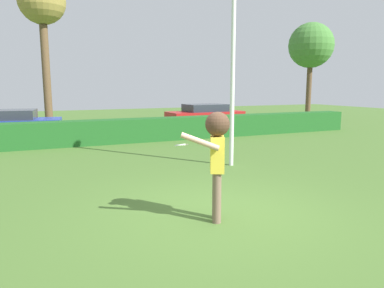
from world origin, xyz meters
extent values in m
plane|color=#486C2C|center=(0.00, 0.00, 0.00)|extent=(60.00, 60.00, 0.00)
cylinder|color=#7C614F|center=(-0.22, -0.39, 0.42)|extent=(0.14, 0.14, 0.84)
cylinder|color=#7C614F|center=(-0.14, -0.21, 0.42)|extent=(0.14, 0.14, 0.84)
cube|color=yellow|center=(-0.18, -0.30, 1.13)|extent=(0.36, 0.44, 0.58)
cylinder|color=#D6A385|center=(-0.53, -0.39, 1.37)|extent=(0.59, 0.35, 0.30)
cylinder|color=#D6A385|center=(-0.08, -0.08, 1.11)|extent=(0.09, 0.09, 0.62)
sphere|color=#D6A385|center=(-0.18, -0.30, 1.59)|extent=(0.22, 0.22, 0.22)
sphere|color=#473021|center=(-0.18, -0.30, 1.62)|extent=(0.40, 0.40, 0.40)
cylinder|color=white|center=(-0.65, 0.09, 1.25)|extent=(0.23, 0.23, 0.08)
cylinder|color=silver|center=(2.21, 3.31, 2.55)|extent=(0.12, 0.12, 5.09)
cube|color=#1F5B21|center=(0.00, 8.75, 0.47)|extent=(23.24, 0.90, 0.93)
cube|color=#263FA5|center=(-3.82, 11.49, 0.57)|extent=(4.39, 2.26, 0.55)
cube|color=#2D333D|center=(-3.82, 11.49, 1.05)|extent=(2.39, 1.85, 0.40)
cylinder|color=black|center=(-2.25, 12.13, 0.30)|extent=(0.61, 0.18, 0.60)
cylinder|color=black|center=(-2.48, 10.45, 0.30)|extent=(0.61, 0.18, 0.60)
cube|color=#B21E1E|center=(5.92, 12.53, 0.57)|extent=(4.25, 1.82, 0.55)
cube|color=#2D333D|center=(5.92, 12.53, 1.05)|extent=(2.24, 1.63, 0.40)
cylinder|color=black|center=(7.36, 13.42, 0.30)|extent=(0.60, 0.12, 0.60)
cylinder|color=black|center=(7.41, 11.72, 0.30)|extent=(0.60, 0.12, 0.60)
cylinder|color=black|center=(4.43, 13.34, 0.30)|extent=(0.60, 0.12, 0.60)
cylinder|color=black|center=(4.47, 11.64, 0.30)|extent=(0.60, 0.12, 0.60)
cylinder|color=brown|center=(14.76, 14.28, 2.03)|extent=(0.35, 0.35, 4.07)
sphere|color=#447D35|center=(14.76, 14.28, 4.97)|extent=(3.02, 3.02, 3.02)
cylinder|color=brown|center=(-2.06, 14.47, 2.61)|extent=(0.39, 0.39, 5.23)
sphere|color=olive|center=(-2.06, 14.47, 6.36)|extent=(2.28, 2.28, 2.28)
camera|label=1|loc=(-2.90, -5.37, 2.22)|focal=33.67mm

